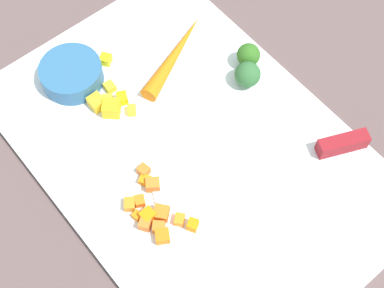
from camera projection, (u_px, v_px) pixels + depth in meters
The scene contains 27 objects.
ground_plane at pixel (192, 152), 0.76m from camera, with size 4.00×4.00×0.00m, color brown.
cutting_board at pixel (192, 150), 0.76m from camera, with size 0.55×0.37×0.01m, color white.
prep_bowl at pixel (72, 74), 0.79m from camera, with size 0.09×0.09×0.03m, color #2C5F8C.
chef_knife at pixel (307, 154), 0.74m from camera, with size 0.14×0.28×0.02m.
whole_carrot at pixel (175, 54), 0.81m from camera, with size 0.02×0.02×0.16m, color orange.
carrot_dice_0 at pixel (145, 181), 0.72m from camera, with size 0.01×0.01×0.01m, color orange.
carrot_dice_1 at pixel (179, 220), 0.70m from camera, with size 0.01×0.01×0.01m, color orange.
carrot_dice_2 at pixel (161, 213), 0.70m from camera, with size 0.02×0.02×0.01m, color orange.
carrot_dice_3 at pixel (162, 236), 0.69m from camera, with size 0.02×0.02×0.01m, color orange.
carrot_dice_4 at pixel (153, 185), 0.72m from camera, with size 0.02×0.02×0.02m, color orange.
carrot_dice_5 at pixel (148, 216), 0.70m from camera, with size 0.02×0.02×0.02m, color orange.
carrot_dice_6 at pixel (137, 215), 0.70m from camera, with size 0.01×0.01×0.01m, color orange.
carrot_dice_7 at pixel (193, 225), 0.69m from camera, with size 0.01×0.01×0.01m, color orange.
carrot_dice_8 at pixel (144, 170), 0.73m from camera, with size 0.01×0.01×0.01m, color orange.
carrot_dice_9 at pixel (140, 201), 0.71m from camera, with size 0.01×0.01×0.01m, color orange.
carrot_dice_10 at pixel (145, 224), 0.69m from camera, with size 0.01×0.01×0.02m, color orange.
carrot_dice_11 at pixel (159, 227), 0.69m from camera, with size 0.02×0.01×0.01m, color orange.
carrot_dice_12 at pixel (130, 204), 0.71m from camera, with size 0.01×0.02×0.01m, color orange.
pepper_dice_0 at pixel (122, 98), 0.78m from camera, with size 0.01×0.02×0.01m, color yellow.
pepper_dice_1 at pixel (106, 59), 0.81m from camera, with size 0.02×0.02×0.01m, color yellow.
pepper_dice_2 at pixel (107, 101), 0.78m from camera, with size 0.01×0.01×0.02m, color yellow.
pepper_dice_3 at pixel (110, 87), 0.79m from camera, with size 0.02×0.01×0.01m, color yellow.
pepper_dice_4 at pixel (132, 110), 0.77m from camera, with size 0.01×0.01×0.01m, color yellow.
pepper_dice_5 at pixel (111, 108), 0.77m from camera, with size 0.02×0.02×0.02m, color yellow.
pepper_dice_6 at pixel (97, 102), 0.77m from camera, with size 0.02×0.02×0.02m, color yellow.
broccoli_floret_0 at pixel (248, 75), 0.78m from camera, with size 0.04×0.04×0.04m.
broccoli_floret_1 at pixel (248, 55), 0.80m from camera, with size 0.03×0.03×0.04m.
Camera 1 is at (-0.27, 0.22, 0.68)m, focal length 52.66 mm.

